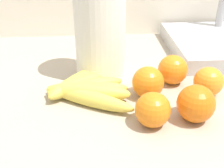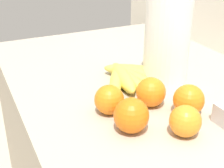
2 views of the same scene
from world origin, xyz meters
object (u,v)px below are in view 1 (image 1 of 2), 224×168
at_px(orange_far_right, 153,110).
at_px(paper_towel_roll, 100,26).
at_px(orange_back_left, 209,82).
at_px(orange_front, 148,82).
at_px(banana_bunch, 86,88).
at_px(orange_back_right, 173,71).
at_px(orange_right, 196,104).

relative_size(orange_far_right, paper_towel_roll, 0.23).
height_order(orange_back_left, orange_far_right, orange_far_right).
height_order(orange_far_right, orange_front, orange_front).
height_order(banana_bunch, orange_back_right, orange_back_right).
bearing_deg(orange_right, orange_back_right, 92.63).
bearing_deg(banana_bunch, paper_towel_roll, 67.74).
xyz_separation_m(orange_far_right, orange_front, (0.01, 0.10, 0.00)).
distance_m(orange_far_right, orange_right, 0.09).
bearing_deg(orange_front, orange_back_left, -0.89).
height_order(orange_far_right, paper_towel_roll, paper_towel_roll).
bearing_deg(orange_front, paper_towel_roll, 133.52).
bearing_deg(orange_back_left, banana_bunch, 176.53).
height_order(orange_back_right, orange_front, same).
bearing_deg(orange_far_right, orange_front, 84.71).
relative_size(orange_back_right, orange_right, 0.95).
bearing_deg(orange_front, orange_right, -50.79).
height_order(banana_bunch, paper_towel_roll, paper_towel_roll).
xyz_separation_m(orange_back_left, orange_far_right, (-0.15, -0.10, 0.00)).
bearing_deg(orange_back_right, orange_back_left, -38.40).
distance_m(orange_far_right, paper_towel_roll, 0.25).
relative_size(orange_back_right, orange_far_right, 1.04).
relative_size(banana_bunch, orange_right, 3.13).
xyz_separation_m(banana_bunch, paper_towel_roll, (0.04, 0.09, 0.11)).
bearing_deg(orange_back_left, orange_back_right, 141.60).
relative_size(orange_right, paper_towel_roll, 0.25).
height_order(orange_right, paper_towel_roll, paper_towel_roll).
distance_m(banana_bunch, orange_far_right, 0.17).
height_order(orange_back_left, orange_back_right, orange_back_right).
xyz_separation_m(orange_back_left, paper_towel_roll, (-0.24, 0.11, 0.10)).
height_order(banana_bunch, orange_right, orange_right).
distance_m(banana_bunch, orange_back_right, 0.21).
bearing_deg(orange_right, orange_front, 129.21).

